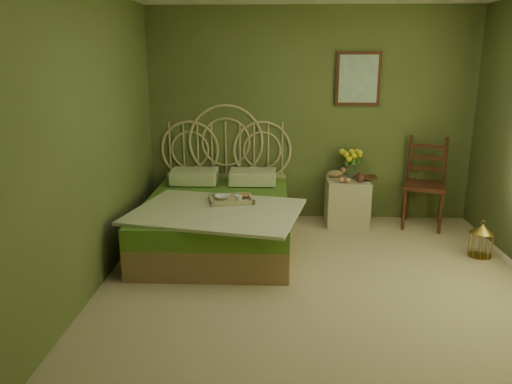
{
  "coord_description": "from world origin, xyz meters",
  "views": [
    {
      "loc": [
        -0.43,
        -3.96,
        2.0
      ],
      "look_at": [
        -0.62,
        1.0,
        0.66
      ],
      "focal_mm": 35.0,
      "sensor_mm": 36.0,
      "label": 1
    }
  ],
  "objects_px": {
    "chair": "(423,177)",
    "nightstand": "(347,196)",
    "birdcage": "(481,241)",
    "bed": "(218,216)"
  },
  "relations": [
    {
      "from": "chair",
      "to": "nightstand",
      "type": "bearing_deg",
      "value": -162.34
    },
    {
      "from": "chair",
      "to": "birdcage",
      "type": "xyz_separation_m",
      "value": [
        0.33,
        -1.04,
        -0.43
      ]
    },
    {
      "from": "nightstand",
      "to": "birdcage",
      "type": "xyz_separation_m",
      "value": [
        1.23,
        -1.04,
        -0.18
      ]
    },
    {
      "from": "nightstand",
      "to": "birdcage",
      "type": "height_order",
      "value": "nightstand"
    },
    {
      "from": "bed",
      "to": "nightstand",
      "type": "relative_size",
      "value": 2.33
    },
    {
      "from": "nightstand",
      "to": "chair",
      "type": "bearing_deg",
      "value": -0.28
    },
    {
      "from": "bed",
      "to": "nightstand",
      "type": "distance_m",
      "value": 1.69
    },
    {
      "from": "bed",
      "to": "chair",
      "type": "bearing_deg",
      "value": 16.84
    },
    {
      "from": "nightstand",
      "to": "chair",
      "type": "height_order",
      "value": "chair"
    },
    {
      "from": "chair",
      "to": "birdcage",
      "type": "relative_size",
      "value": 3.08
    }
  ]
}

